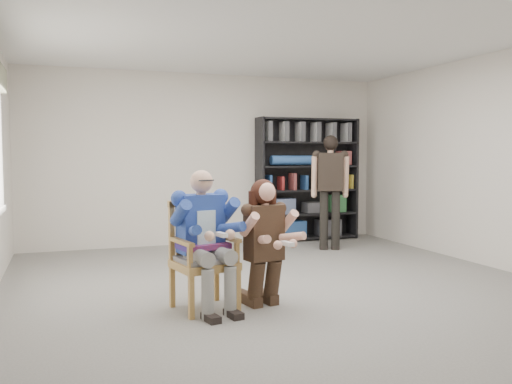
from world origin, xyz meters
name	(u,v)px	position (x,y,z in m)	size (l,w,h in m)	color
room_shell	(293,162)	(0.00, 0.00, 1.40)	(6.00, 7.00, 2.80)	silver
floor	(292,293)	(0.00, 0.00, 0.00)	(6.00, 7.00, 0.01)	slate
armchair	(204,256)	(-1.03, -0.27, 0.52)	(0.60, 0.58, 1.04)	olive
seated_man	(204,240)	(-1.03, -0.27, 0.67)	(0.58, 0.81, 1.35)	navy
kneeling_woman	(266,244)	(-0.45, -0.39, 0.62)	(0.52, 0.83, 1.23)	#37261C
bookshelf	(307,179)	(1.70, 3.28, 1.05)	(1.80, 0.38, 2.10)	black
standing_man	(330,193)	(1.60, 2.25, 0.88)	(0.55, 0.30, 1.77)	black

